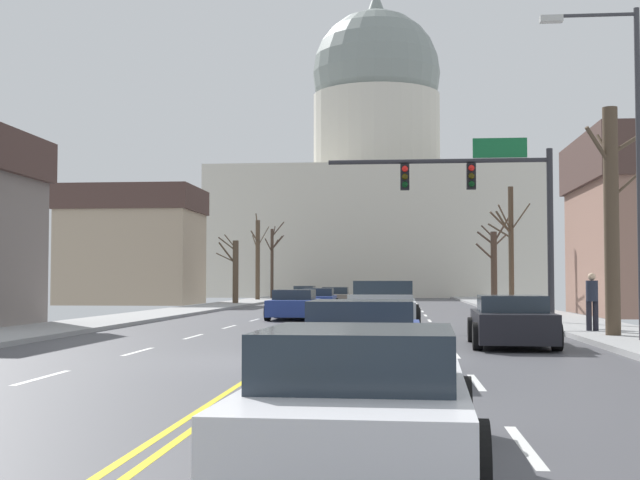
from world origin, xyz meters
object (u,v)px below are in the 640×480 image
object	(u,v)px
sedan_oncoming_02	(335,297)
sedan_oncoming_03	(304,294)
sedan_near_03	(361,402)
pedestrian_01	(592,299)
signal_gantry	(485,191)
pickup_truck_near_00	(383,308)
sedan_near_01	(512,322)
sedan_oncoming_00	(294,305)
street_lamp_right	(626,142)
sedan_near_02	(363,340)
sedan_oncoming_01	(318,300)

from	to	relation	value
sedan_oncoming_02	sedan_oncoming_03	bearing A→B (deg)	105.47
sedan_near_03	pedestrian_01	size ratio (longest dim) A/B	2.60
signal_gantry	pickup_truck_near_00	xyz separation A→B (m)	(-3.55, -3.44, -4.04)
sedan_near_01	sedan_oncoming_00	xyz separation A→B (m)	(-7.01, 13.99, -0.00)
sedan_near_01	sedan_oncoming_02	bearing A→B (deg)	101.26
sedan_oncoming_00	sedan_oncoming_03	world-z (taller)	sedan_oncoming_00
street_lamp_right	sedan_near_03	xyz separation A→B (m)	(-5.90, -14.37, -4.43)
signal_gantry	sedan_oncoming_02	bearing A→B (deg)	106.11
signal_gantry	sedan_near_02	xyz separation A→B (m)	(-3.64, -16.39, -4.16)
pickup_truck_near_00	sedan_near_01	size ratio (longest dim) A/B	1.32
street_lamp_right	sedan_oncoming_03	world-z (taller)	street_lamp_right
sedan_oncoming_02	pedestrian_01	distance (m)	31.43
pedestrian_01	sedan_near_01	bearing A→B (deg)	-123.38
sedan_oncoming_03	sedan_near_01	bearing A→B (deg)	-77.63
sedan_near_01	sedan_oncoming_01	distance (m)	25.27
pickup_truck_near_00	sedan_oncoming_01	xyz separation A→B (m)	(-3.77, 18.23, -0.15)
signal_gantry	sedan_oncoming_02	xyz separation A→B (m)	(-7.14, 24.73, -4.19)
sedan_oncoming_01	sedan_oncoming_03	size ratio (longest dim) A/B	1.05
pickup_truck_near_00	sedan_oncoming_01	bearing A→B (deg)	101.70
sedan_near_02	sedan_oncoming_03	xyz separation A→B (m)	(-6.85, 53.22, -0.04)
sedan_near_03	pickup_truck_near_00	bearing A→B (deg)	90.52
sedan_oncoming_03	pedestrian_01	size ratio (longest dim) A/B	2.66
street_lamp_right	sedan_near_01	world-z (taller)	street_lamp_right
signal_gantry	street_lamp_right	size ratio (longest dim) A/B	0.96
sedan_oncoming_00	signal_gantry	bearing A→B (deg)	-31.46
sedan_near_03	sedan_oncoming_01	bearing A→B (deg)	95.91
street_lamp_right	sedan_oncoming_02	size ratio (longest dim) A/B	1.76
sedan_oncoming_00	pedestrian_01	xyz separation A→B (m)	(9.86, -9.66, 0.49)
street_lamp_right	sedan_oncoming_00	size ratio (longest dim) A/B	1.90
sedan_near_01	sedan_near_02	xyz separation A→B (m)	(-3.31, -6.90, 0.01)
sedan_oncoming_02	pedestrian_01	xyz separation A→B (m)	(9.66, -29.90, 0.51)
pickup_truck_near_00	sedan_oncoming_02	xyz separation A→B (m)	(-3.60, 28.17, -0.15)
signal_gantry	sedan_oncoming_03	xyz separation A→B (m)	(-10.49, 36.83, -4.20)
sedan_oncoming_01	pickup_truck_near_00	bearing A→B (deg)	-78.30
sedan_oncoming_03	sedan_near_02	bearing A→B (deg)	-82.66
sedan_oncoming_01	sedan_near_01	bearing A→B (deg)	-73.95
street_lamp_right	sedan_oncoming_01	size ratio (longest dim) A/B	1.77
pickup_truck_near_00	sedan_near_03	distance (m)	19.99
sedan_near_01	sedan_oncoming_03	distance (m)	47.42
pickup_truck_near_00	sedan_oncoming_01	distance (m)	18.61
sedan_oncoming_01	signal_gantry	bearing A→B (deg)	-63.66
street_lamp_right	sedan_near_03	world-z (taller)	street_lamp_right
signal_gantry	sedan_oncoming_02	size ratio (longest dim) A/B	1.70
pickup_truck_near_00	sedan_oncoming_01	size ratio (longest dim) A/B	1.24
sedan_oncoming_00	sedan_oncoming_01	xyz separation A→B (m)	(0.02, 10.30, -0.01)
pedestrian_01	pickup_truck_near_00	bearing A→B (deg)	164.05
street_lamp_right	sedan_near_02	distance (m)	10.55
sedan_oncoming_01	sedan_oncoming_02	xyz separation A→B (m)	(0.18, 9.94, -0.01)
signal_gantry	sedan_near_02	size ratio (longest dim) A/B	1.82
sedan_oncoming_02	pickup_truck_near_00	bearing A→B (deg)	-82.72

